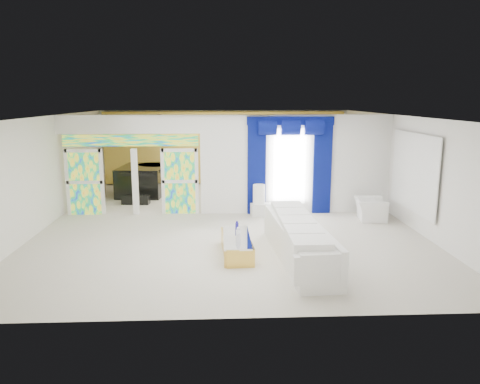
{
  "coord_description": "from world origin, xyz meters",
  "views": [
    {
      "loc": [
        -0.25,
        -12.86,
        3.47
      ],
      "look_at": [
        0.3,
        -1.2,
        1.1
      ],
      "focal_mm": 34.54,
      "sensor_mm": 36.0,
      "label": 1
    }
  ],
  "objects_px": {
    "coffee_table": "(237,246)",
    "console_table": "(269,209)",
    "white_sofa": "(298,241)",
    "grand_piano": "(143,180)",
    "armchair": "(370,209)"
  },
  "relations": [
    {
      "from": "coffee_table",
      "to": "grand_piano",
      "type": "height_order",
      "value": "grand_piano"
    },
    {
      "from": "coffee_table",
      "to": "armchair",
      "type": "bearing_deg",
      "value": 35.63
    },
    {
      "from": "grand_piano",
      "to": "armchair",
      "type": "bearing_deg",
      "value": -23.55
    },
    {
      "from": "white_sofa",
      "to": "grand_piano",
      "type": "height_order",
      "value": "grand_piano"
    },
    {
      "from": "white_sofa",
      "to": "coffee_table",
      "type": "xyz_separation_m",
      "value": [
        -1.35,
        0.3,
        -0.19
      ]
    },
    {
      "from": "white_sofa",
      "to": "grand_piano",
      "type": "xyz_separation_m",
      "value": [
        -4.52,
        7.15,
        0.13
      ]
    },
    {
      "from": "white_sofa",
      "to": "coffee_table",
      "type": "height_order",
      "value": "white_sofa"
    },
    {
      "from": "coffee_table",
      "to": "console_table",
      "type": "relative_size",
      "value": 1.65
    },
    {
      "from": "console_table",
      "to": "armchair",
      "type": "bearing_deg",
      "value": -12.78
    },
    {
      "from": "console_table",
      "to": "armchair",
      "type": "xyz_separation_m",
      "value": [
        2.9,
        -0.66,
        0.13
      ]
    },
    {
      "from": "white_sofa",
      "to": "console_table",
      "type": "height_order",
      "value": "white_sofa"
    },
    {
      "from": "armchair",
      "to": "grand_piano",
      "type": "xyz_separation_m",
      "value": [
        -7.18,
        3.97,
        0.21
      ]
    },
    {
      "from": "white_sofa",
      "to": "console_table",
      "type": "relative_size",
      "value": 3.73
    },
    {
      "from": "coffee_table",
      "to": "console_table",
      "type": "bearing_deg",
      "value": 72.5
    },
    {
      "from": "grand_piano",
      "to": "coffee_table",
      "type": "bearing_deg",
      "value": -59.8
    }
  ]
}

